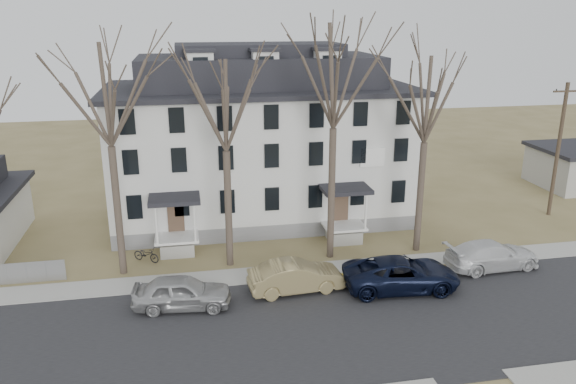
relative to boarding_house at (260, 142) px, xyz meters
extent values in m
plane|color=olive|center=(2.00, -17.95, -5.38)|extent=(120.00, 120.00, 0.00)
cube|color=#27272A|center=(2.00, -15.95, -5.38)|extent=(120.00, 10.00, 0.04)
cube|color=#A09F97|center=(2.00, -9.95, -5.38)|extent=(120.00, 2.00, 0.08)
cube|color=gold|center=(7.00, -10.85, -5.38)|extent=(14.00, 0.25, 0.06)
cube|color=slate|center=(0.00, 0.05, -4.88)|extent=(20.00, 10.00, 1.00)
cube|color=silver|center=(0.00, 0.05, -0.38)|extent=(20.00, 10.00, 8.00)
cube|color=black|center=(0.00, 0.05, 3.72)|extent=(20.80, 10.80, 0.30)
cube|color=black|center=(0.00, 0.05, 4.87)|extent=(16.00, 7.00, 2.00)
cube|color=black|center=(0.00, 0.05, 6.27)|extent=(11.00, 4.50, 0.80)
cube|color=white|center=(-6.00, -5.91, -4.38)|extent=(2.60, 2.00, 0.16)
cube|color=white|center=(4.50, -5.91, -4.38)|extent=(2.60, 2.00, 0.16)
cube|color=white|center=(6.50, -5.03, -0.18)|extent=(1.60, 0.08, 1.20)
cylinder|color=#473B31|center=(-9.00, -8.15, -1.74)|extent=(0.40, 0.40, 7.28)
cylinder|color=#473B31|center=(-3.00, -8.15, -2.00)|extent=(0.40, 0.40, 6.76)
cylinder|color=#473B31|center=(3.00, -8.15, -1.48)|extent=(0.40, 0.40, 7.80)
cylinder|color=#473B31|center=(8.50, -8.15, -2.00)|extent=(0.40, 0.40, 6.76)
cylinder|color=#3D3023|center=(20.50, -3.95, -0.63)|extent=(0.28, 0.28, 9.50)
cube|color=#3D3023|center=(20.50, -3.95, 3.52)|extent=(2.00, 0.12, 0.12)
imported|color=#A8A8A8|center=(-5.76, -12.79, -4.56)|extent=(5.02, 2.46, 1.65)
imported|color=olive|center=(0.10, -12.12, -4.56)|extent=(5.08, 2.10, 1.64)
imported|color=black|center=(5.60, -12.91, -4.53)|extent=(6.29, 3.28, 1.69)
imported|color=silver|center=(11.64, -11.45, -4.59)|extent=(5.60, 2.58, 1.58)
imported|color=black|center=(-7.79, -6.92, -4.93)|extent=(1.76, 1.44, 0.90)
camera|label=1|loc=(-5.22, -38.10, 8.58)|focal=35.00mm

